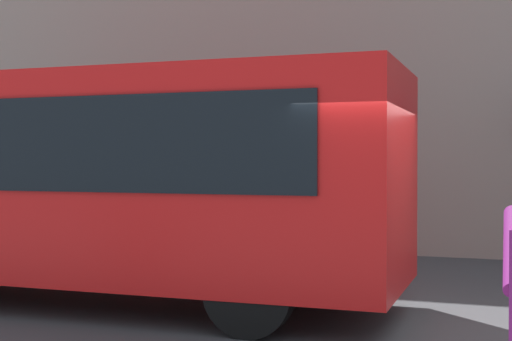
% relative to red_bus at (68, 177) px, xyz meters
% --- Properties ---
extents(ground_plane, '(60.00, 60.00, 0.00)m').
position_rel_red_bus_xyz_m(ground_plane, '(-4.80, 0.20, -1.68)').
color(ground_plane, '#38383A').
extents(red_bus, '(9.05, 2.54, 3.08)m').
position_rel_red_bus_xyz_m(red_bus, '(0.00, 0.00, 0.00)').
color(red_bus, red).
rests_on(red_bus, ground_plane).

